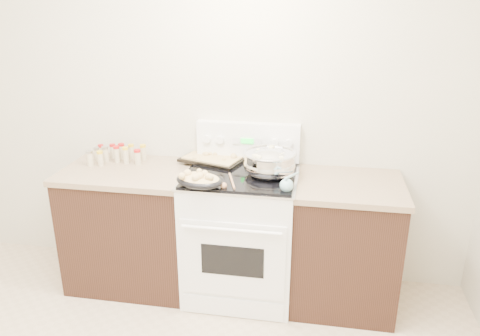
# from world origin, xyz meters

# --- Properties ---
(room_shell) EXTENTS (4.10, 3.60, 2.75)m
(room_shell) POSITION_xyz_m (0.00, 0.00, 1.70)
(room_shell) COLOR beige
(room_shell) RESTS_ON ground
(counter_left) EXTENTS (0.93, 0.67, 0.92)m
(counter_left) POSITION_xyz_m (-0.48, 1.43, 0.46)
(counter_left) COLOR black
(counter_left) RESTS_ON ground
(counter_right) EXTENTS (0.73, 0.67, 0.92)m
(counter_right) POSITION_xyz_m (1.08, 1.43, 0.46)
(counter_right) COLOR black
(counter_right) RESTS_ON ground
(kitchen_range) EXTENTS (0.78, 0.73, 1.22)m
(kitchen_range) POSITION_xyz_m (0.35, 1.42, 0.49)
(kitchen_range) COLOR white
(kitchen_range) RESTS_ON ground
(mixing_bowl) EXTENTS (0.39, 0.39, 0.21)m
(mixing_bowl) POSITION_xyz_m (0.54, 1.43, 1.03)
(mixing_bowl) COLOR silver
(mixing_bowl) RESTS_ON kitchen_range
(roasting_pan) EXTENTS (0.36, 0.29, 0.11)m
(roasting_pan) POSITION_xyz_m (0.13, 1.14, 0.99)
(roasting_pan) COLOR black
(roasting_pan) RESTS_ON kitchen_range
(baking_sheet) EXTENTS (0.52, 0.43, 0.06)m
(baking_sheet) POSITION_xyz_m (0.10, 1.65, 0.96)
(baking_sheet) COLOR black
(baking_sheet) RESTS_ON kitchen_range
(wooden_spoon) EXTENTS (0.10, 0.25, 0.04)m
(wooden_spoon) POSITION_xyz_m (0.30, 1.19, 0.95)
(wooden_spoon) COLOR tan
(wooden_spoon) RESTS_ON kitchen_range
(blue_ladle) EXTENTS (0.11, 0.29, 0.11)m
(blue_ladle) POSITION_xyz_m (0.68, 1.19, 0.98)
(blue_ladle) COLOR #81B4C1
(blue_ladle) RESTS_ON kitchen_range
(spice_jars) EXTENTS (0.39, 0.24, 0.13)m
(spice_jars) POSITION_xyz_m (-0.63, 1.56, 0.98)
(spice_jars) COLOR #BFB28C
(spice_jars) RESTS_ON counter_left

